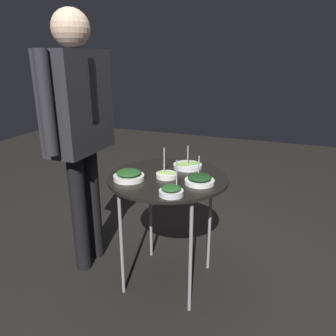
# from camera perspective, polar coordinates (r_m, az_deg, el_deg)

# --- Properties ---
(ground_plane) EXTENTS (8.00, 8.00, 0.00)m
(ground_plane) POSITION_cam_1_polar(r_m,az_deg,el_deg) (2.27, 0.00, -18.74)
(ground_plane) COLOR black
(serving_cart) EXTENTS (0.71, 0.71, 0.72)m
(serving_cart) POSITION_cam_1_polar(r_m,az_deg,el_deg) (1.93, 0.00, -2.78)
(serving_cart) COLOR black
(serving_cart) RESTS_ON ground_plane
(bowl_asparagus_near_rim) EXTENTS (0.12, 0.12, 0.17)m
(bowl_asparagus_near_rim) POSITION_cam_1_polar(r_m,az_deg,el_deg) (1.89, -0.18, -1.22)
(bowl_asparagus_near_rim) COLOR silver
(bowl_asparagus_near_rim) RESTS_ON serving_cart
(bowl_spinach_back_left) EXTENTS (0.16, 0.16, 0.14)m
(bowl_spinach_back_left) POSITION_cam_1_polar(r_m,az_deg,el_deg) (1.81, 5.52, -2.01)
(bowl_spinach_back_left) COLOR white
(bowl_spinach_back_left) RESTS_ON serving_cart
(bowl_asparagus_front_right) EXTENTS (0.18, 0.18, 0.16)m
(bowl_asparagus_front_right) POSITION_cam_1_polar(r_m,az_deg,el_deg) (2.05, 3.43, 0.39)
(bowl_asparagus_front_right) COLOR silver
(bowl_asparagus_front_right) RESTS_ON serving_cart
(bowl_spinach_front_center) EXTENTS (0.13, 0.13, 0.18)m
(bowl_spinach_front_center) POSITION_cam_1_polar(r_m,az_deg,el_deg) (1.65, 0.57, -3.99)
(bowl_spinach_front_center) COLOR silver
(bowl_spinach_front_center) RESTS_ON serving_cart
(bowl_spinach_far_rim) EXTENTS (0.18, 0.18, 0.06)m
(bowl_spinach_far_rim) POSITION_cam_1_polar(r_m,az_deg,el_deg) (1.87, -6.83, -1.28)
(bowl_spinach_far_rim) COLOR silver
(bowl_spinach_far_rim) RESTS_ON serving_cart
(waiter_figure) EXTENTS (0.61, 0.23, 1.65)m
(waiter_figure) POSITION_cam_1_polar(r_m,az_deg,el_deg) (2.11, -15.40, 8.87)
(waiter_figure) COLOR black
(waiter_figure) RESTS_ON ground_plane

